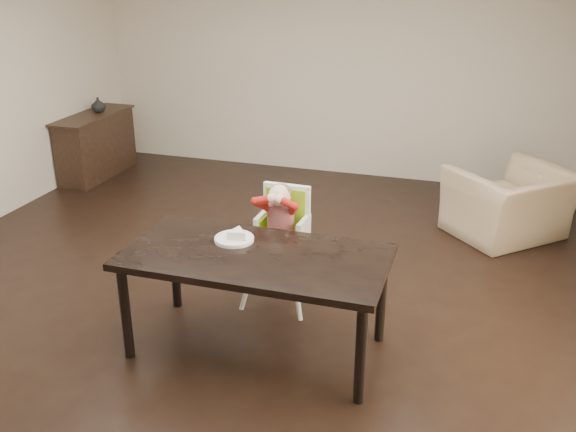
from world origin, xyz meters
The scene contains 8 objects.
ground centered at (0.00, 0.00, 0.00)m, with size 7.00×7.00×0.00m, color black.
room_walls centered at (0.00, 0.00, 1.86)m, with size 6.02×7.02×2.71m.
dining_table centered at (0.49, -0.59, 0.67)m, with size 1.80×0.90×0.75m.
high_chair centered at (0.44, 0.14, 0.71)m, with size 0.43×0.43×1.01m.
plate centered at (0.28, -0.43, 0.78)m, with size 0.34×0.34×0.08m.
armchair centered at (2.20, 2.03, 0.46)m, with size 1.06×0.69×0.93m, color tan.
sideboard centered at (-2.78, 2.46, 0.40)m, with size 0.44×1.26×0.79m.
vase centered at (-2.78, 2.60, 0.88)m, with size 0.17×0.18×0.17m, color #99999E.
Camera 1 is at (1.88, -4.26, 2.64)m, focal length 40.00 mm.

